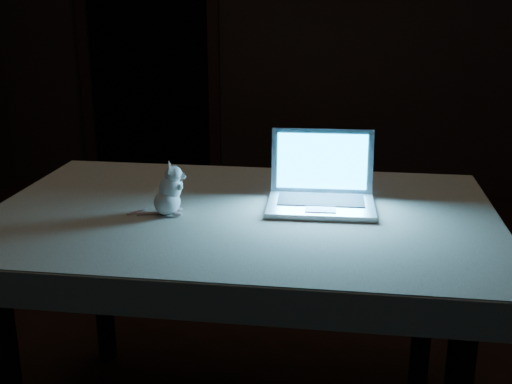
# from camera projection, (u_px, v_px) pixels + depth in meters

# --- Properties ---
(floor) EXTENTS (5.00, 5.00, 0.00)m
(floor) POSITION_uv_depth(u_px,v_px,m) (265.00, 370.00, 2.58)
(floor) COLOR black
(floor) RESTS_ON ground
(back_wall) EXTENTS (4.50, 0.04, 2.60)m
(back_wall) POSITION_uv_depth(u_px,v_px,m) (298.00, 15.00, 4.57)
(back_wall) COLOR black
(back_wall) RESTS_ON ground
(doorway) EXTENTS (1.06, 0.36, 2.13)m
(doorway) POSITION_uv_depth(u_px,v_px,m) (149.00, 47.00, 4.75)
(doorway) COLOR black
(doorway) RESTS_ON back_wall
(table) EXTENTS (1.51, 1.00, 0.79)m
(table) POSITION_uv_depth(u_px,v_px,m) (242.00, 325.00, 2.13)
(table) COLOR black
(table) RESTS_ON floor
(tablecloth) EXTENTS (1.75, 1.34, 0.10)m
(tablecloth) POSITION_uv_depth(u_px,v_px,m) (237.00, 226.00, 2.02)
(tablecloth) COLOR beige
(tablecloth) RESTS_ON table
(laptop) EXTENTS (0.34, 0.29, 0.23)m
(laptop) POSITION_uv_depth(u_px,v_px,m) (322.00, 174.00, 1.99)
(laptop) COLOR silver
(laptop) RESTS_ON tablecloth
(plush_mouse) EXTENTS (0.13, 0.13, 0.16)m
(plush_mouse) POSITION_uv_depth(u_px,v_px,m) (167.00, 189.00, 1.95)
(plush_mouse) COLOR white
(plush_mouse) RESTS_ON tablecloth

